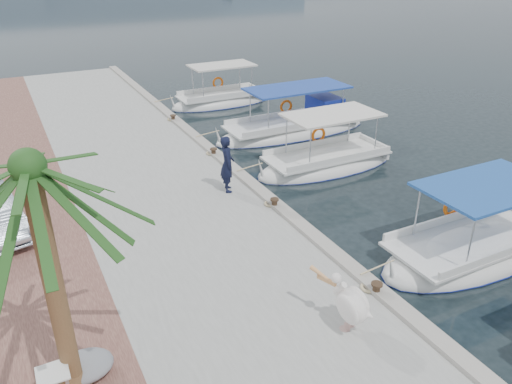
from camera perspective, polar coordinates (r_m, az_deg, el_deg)
ground at (r=15.26m, az=5.99°, el=-5.54°), size 400.00×400.00×0.00m
concrete_quay at (r=18.08m, az=-10.73°, el=0.32°), size 6.00×40.00×0.50m
quay_curb at (r=18.81m, az=-2.72°, el=2.85°), size 0.44×40.00×0.12m
cobblestone_strip at (r=17.57m, az=-26.45°, el=-2.93°), size 4.00×40.00×0.50m
fishing_caique_b at (r=15.67m, az=23.36°, el=-6.32°), size 6.24×2.54×2.83m
fishing_caique_c at (r=20.33m, az=8.01°, el=3.11°), size 6.16×2.35×2.83m
fishing_caique_d at (r=24.08m, az=4.39°, el=7.12°), size 7.99×2.43×2.83m
fishing_caique_e at (r=28.82m, az=-4.07°, el=10.19°), size 5.86×2.14×2.83m
mooring_bollards at (r=15.87m, az=2.12°, el=-1.21°), size 0.28×20.28×0.33m
pelican at (r=11.09m, az=10.70°, el=-12.44°), size 0.85×1.57×1.23m
fisherman at (r=16.74m, az=-3.31°, el=3.22°), size 0.63×0.81×1.95m
date_palm at (r=8.22m, az=-24.58°, el=2.42°), size 4.60×4.60×5.43m
tarp_bundle at (r=10.71m, az=-18.98°, el=-18.32°), size 1.10×0.90×0.40m
folding_table at (r=10.15m, az=-22.06°, el=-19.40°), size 0.55×0.55×0.73m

